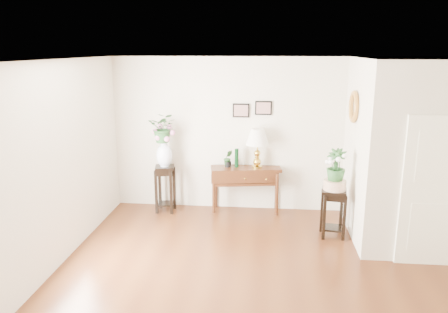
# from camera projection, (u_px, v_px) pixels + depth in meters

# --- Properties ---
(floor) EXTENTS (6.00, 5.50, 0.02)m
(floor) POSITION_uv_depth(u_px,v_px,m) (277.00, 285.00, 5.58)
(floor) COLOR #512912
(floor) RESTS_ON ground
(ceiling) EXTENTS (6.00, 5.50, 0.02)m
(ceiling) POSITION_uv_depth(u_px,v_px,m) (284.00, 61.00, 4.90)
(ceiling) COLOR white
(ceiling) RESTS_ON ground
(wall_back) EXTENTS (6.00, 0.02, 2.80)m
(wall_back) POSITION_uv_depth(u_px,v_px,m) (277.00, 136.00, 7.90)
(wall_back) COLOR silver
(wall_back) RESTS_ON ground
(wall_left) EXTENTS (0.02, 5.50, 2.80)m
(wall_left) POSITION_uv_depth(u_px,v_px,m) (43.00, 173.00, 5.53)
(wall_left) COLOR silver
(wall_left) RESTS_ON ground
(partition) EXTENTS (1.80, 1.95, 2.80)m
(partition) POSITION_uv_depth(u_px,v_px,m) (414.00, 150.00, 6.75)
(partition) COLOR silver
(partition) RESTS_ON floor
(door) EXTENTS (0.90, 0.05, 2.10)m
(door) POSITION_uv_depth(u_px,v_px,m) (435.00, 193.00, 5.87)
(door) COLOR white
(door) RESTS_ON floor
(art_print_left) EXTENTS (0.30, 0.02, 0.25)m
(art_print_left) POSITION_uv_depth(u_px,v_px,m) (241.00, 110.00, 7.83)
(art_print_left) COLOR black
(art_print_left) RESTS_ON wall_back
(art_print_right) EXTENTS (0.30, 0.02, 0.25)m
(art_print_right) POSITION_uv_depth(u_px,v_px,m) (263.00, 108.00, 7.78)
(art_print_right) COLOR black
(art_print_right) RESTS_ON wall_back
(wall_ornament) EXTENTS (0.07, 0.51, 0.51)m
(wall_ornament) POSITION_uv_depth(u_px,v_px,m) (354.00, 107.00, 6.81)
(wall_ornament) COLOR #A57A2E
(wall_ornament) RESTS_ON partition
(console_table) EXTENTS (1.31, 0.62, 0.84)m
(console_table) POSITION_uv_depth(u_px,v_px,m) (245.00, 189.00, 8.01)
(console_table) COLOR black
(console_table) RESTS_ON floor
(table_lamp) EXTENTS (0.52, 0.52, 0.72)m
(table_lamp) POSITION_uv_depth(u_px,v_px,m) (257.00, 149.00, 7.81)
(table_lamp) COLOR gold
(table_lamp) RESTS_ON console_table
(green_vase) EXTENTS (0.09, 0.09, 0.34)m
(green_vase) POSITION_uv_depth(u_px,v_px,m) (237.00, 158.00, 7.89)
(green_vase) COLOR black
(green_vase) RESTS_ON console_table
(potted_plant) EXTENTS (0.19, 0.17, 0.29)m
(potted_plant) POSITION_uv_depth(u_px,v_px,m) (228.00, 159.00, 7.91)
(potted_plant) COLOR #255425
(potted_plant) RESTS_ON console_table
(plant_stand_a) EXTENTS (0.39, 0.39, 0.86)m
(plant_stand_a) POSITION_uv_depth(u_px,v_px,m) (165.00, 189.00, 8.00)
(plant_stand_a) COLOR black
(plant_stand_a) RESTS_ON floor
(porcelain_vase) EXTENTS (0.32, 0.32, 0.50)m
(porcelain_vase) POSITION_uv_depth(u_px,v_px,m) (164.00, 154.00, 7.84)
(porcelain_vase) COLOR white
(porcelain_vase) RESTS_ON plant_stand_a
(lily_arrangement) EXTENTS (0.49, 0.42, 0.54)m
(lily_arrangement) POSITION_uv_depth(u_px,v_px,m) (163.00, 130.00, 7.73)
(lily_arrangement) COLOR #255425
(lily_arrangement) RESTS_ON porcelain_vase
(plant_stand_b) EXTENTS (0.42, 0.42, 0.78)m
(plant_stand_b) POSITION_uv_depth(u_px,v_px,m) (333.00, 213.00, 6.94)
(plant_stand_b) COLOR black
(plant_stand_b) RESTS_ON floor
(ceramic_bowl) EXTENTS (0.44, 0.44, 0.16)m
(ceramic_bowl) POSITION_uv_depth(u_px,v_px,m) (335.00, 185.00, 6.83)
(ceramic_bowl) COLOR beige
(ceramic_bowl) RESTS_ON plant_stand_b
(narcissus) EXTENTS (0.38, 0.38, 0.53)m
(narcissus) POSITION_uv_depth(u_px,v_px,m) (336.00, 166.00, 6.75)
(narcissus) COLOR #255425
(narcissus) RESTS_ON ceramic_bowl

